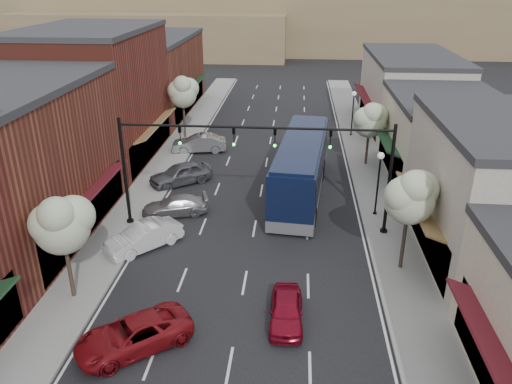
% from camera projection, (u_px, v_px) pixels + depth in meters
% --- Properties ---
extents(ground, '(160.00, 160.00, 0.00)m').
position_uv_depth(ground, '(240.00, 306.00, 24.15)').
color(ground, black).
rests_on(ground, ground).
extents(sidewalk_left, '(2.80, 73.00, 0.15)m').
position_uv_depth(sidewalk_left, '(165.00, 165.00, 41.61)').
color(sidewalk_left, gray).
rests_on(sidewalk_left, ground).
extents(sidewalk_right, '(2.80, 73.00, 0.15)m').
position_uv_depth(sidewalk_right, '(369.00, 171.00, 40.33)').
color(sidewalk_right, gray).
rests_on(sidewalk_right, ground).
extents(curb_left, '(0.25, 73.00, 0.17)m').
position_uv_depth(curb_left, '(182.00, 165.00, 41.50)').
color(curb_left, gray).
rests_on(curb_left, ground).
extents(curb_right, '(0.25, 73.00, 0.17)m').
position_uv_depth(curb_right, '(351.00, 170.00, 40.44)').
color(curb_right, gray).
rests_on(curb_right, ground).
extents(bldg_left_midnear, '(10.14, 14.10, 9.40)m').
position_uv_depth(bldg_left_midnear, '(6.00, 164.00, 28.81)').
color(bldg_left_midnear, brown).
rests_on(bldg_left_midnear, ground).
extents(bldg_left_midfar, '(10.14, 14.10, 10.90)m').
position_uv_depth(bldg_left_midfar, '(96.00, 96.00, 41.26)').
color(bldg_left_midfar, maroon).
rests_on(bldg_left_midfar, ground).
extents(bldg_left_far, '(10.14, 18.10, 8.40)m').
position_uv_depth(bldg_left_far, '(151.00, 75.00, 56.34)').
color(bldg_left_far, brown).
rests_on(bldg_left_far, ground).
extents(bldg_right_midnear, '(9.14, 12.10, 7.90)m').
position_uv_depth(bldg_right_midnear, '(503.00, 192.00, 26.99)').
color(bldg_right_midnear, '#BFB1A4').
rests_on(bldg_right_midnear, ground).
extents(bldg_right_midfar, '(9.14, 12.10, 6.40)m').
position_uv_depth(bldg_right_midfar, '(443.00, 138.00, 38.22)').
color(bldg_right_midfar, beige).
rests_on(bldg_right_midfar, ground).
extents(bldg_right_far, '(9.14, 16.10, 7.40)m').
position_uv_depth(bldg_right_far, '(409.00, 91.00, 50.78)').
color(bldg_right_far, '#BFB1A4').
rests_on(bldg_right_far, ground).
extents(hill_far, '(120.00, 30.00, 12.00)m').
position_uv_depth(hill_far, '(288.00, 18.00, 103.72)').
color(hill_far, '#7A6647').
rests_on(hill_far, ground).
extents(hill_near, '(50.00, 20.00, 8.00)m').
position_uv_depth(hill_near, '(156.00, 33.00, 95.49)').
color(hill_near, '#7A6647').
rests_on(hill_near, ground).
extents(signal_mast_right, '(8.22, 0.46, 7.00)m').
position_uv_depth(signal_mast_right, '(350.00, 163.00, 29.13)').
color(signal_mast_right, black).
rests_on(signal_mast_right, ground).
extents(signal_mast_left, '(8.22, 0.46, 7.00)m').
position_uv_depth(signal_mast_left, '(161.00, 157.00, 29.99)').
color(signal_mast_left, black).
rests_on(signal_mast_left, ground).
extents(tree_right_near, '(2.85, 2.65, 5.95)m').
position_uv_depth(tree_right_near, '(411.00, 195.00, 25.30)').
color(tree_right_near, '#47382B').
rests_on(tree_right_near, ground).
extents(tree_right_far, '(2.85, 2.65, 5.43)m').
position_uv_depth(tree_right_far, '(370.00, 119.00, 40.07)').
color(tree_right_far, '#47382B').
rests_on(tree_right_far, ground).
extents(tree_left_near, '(2.85, 2.65, 5.69)m').
position_uv_depth(tree_left_near, '(62.00, 223.00, 23.01)').
color(tree_left_near, '#47382B').
rests_on(tree_left_near, ground).
extents(tree_left_far, '(2.85, 2.65, 6.13)m').
position_uv_depth(tree_left_far, '(183.00, 91.00, 46.55)').
color(tree_left_far, '#47382B').
rests_on(tree_left_far, ground).
extents(lamp_post_near, '(0.44, 0.44, 4.44)m').
position_uv_depth(lamp_post_near, '(379.00, 174.00, 31.90)').
color(lamp_post_near, black).
rests_on(lamp_post_near, ground).
extents(lamp_post_far, '(0.44, 0.44, 4.44)m').
position_uv_depth(lamp_post_far, '(353.00, 106.00, 47.85)').
color(lamp_post_far, black).
rests_on(lamp_post_far, ground).
extents(coach_bus, '(4.26, 13.68, 4.11)m').
position_uv_depth(coach_bus, '(301.00, 167.00, 35.51)').
color(coach_bus, black).
rests_on(coach_bus, ground).
extents(red_hatchback, '(1.57, 3.80, 1.29)m').
position_uv_depth(red_hatchback, '(286.00, 310.00, 22.84)').
color(red_hatchback, maroon).
rests_on(red_hatchback, ground).
extents(parked_car_a, '(5.34, 4.85, 1.38)m').
position_uv_depth(parked_car_a, '(134.00, 335.00, 21.23)').
color(parked_car_a, maroon).
rests_on(parked_car_a, ground).
extents(parked_car_b, '(4.30, 4.42, 1.51)m').
position_uv_depth(parked_car_b, '(144.00, 237.00, 28.93)').
color(parked_car_b, silver).
rests_on(parked_car_b, ground).
extents(parked_car_c, '(4.69, 2.94, 1.27)m').
position_uv_depth(parked_car_c, '(175.00, 206.00, 33.02)').
color(parked_car_c, gray).
rests_on(parked_car_c, ground).
extents(parked_car_d, '(4.97, 4.42, 1.63)m').
position_uv_depth(parked_car_d, '(181.00, 174.00, 37.78)').
color(parked_car_d, '#585960').
rests_on(parked_car_d, ground).
extents(parked_car_e, '(4.99, 2.44, 1.57)m').
position_uv_depth(parked_car_e, '(199.00, 143.00, 44.52)').
color(parked_car_e, gray).
rests_on(parked_car_e, ground).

